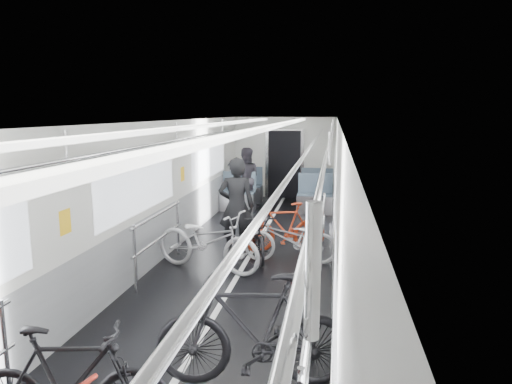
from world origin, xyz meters
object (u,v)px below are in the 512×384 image
bike_left_far (208,241)px  person_seated (246,178)px  bike_right_mid (290,239)px  bike_left_mid (71,384)px  person_standing (237,207)px  bike_right_far (284,227)px  bike_right_near (253,330)px  bike_aisle (257,235)px

bike_left_far → person_seated: 4.95m
bike_right_mid → person_seated: person_seated is taller
bike_left_mid → person_standing: size_ratio=0.90×
bike_right_far → person_seated: bearing=-176.4°
bike_right_mid → person_seated: bearing=-160.1°
bike_left_mid → person_seated: person_seated is taller
bike_left_far → bike_right_far: bike_left_far is taller
bike_right_near → bike_left_mid: bearing=-61.5°
bike_right_near → bike_right_far: bike_right_near is taller
bike_right_near → bike_right_mid: bike_right_near is taller
bike_left_far → bike_right_far: bearing=-26.8°
bike_left_mid → person_standing: (0.28, 4.86, 0.41)m
bike_left_mid → bike_right_mid: 4.72m
bike_left_mid → bike_left_far: (-0.01, 3.96, 0.02)m
person_standing → person_seated: 4.08m
bike_right_mid → bike_right_far: bike_right_far is taller
bike_left_mid → bike_left_far: bike_left_far is taller
bike_left_far → person_standing: size_ratio=1.07×
bike_right_far → bike_left_far: bearing=-60.7°
bike_left_mid → bike_aisle: bearing=-18.5°
bike_right_far → person_seated: size_ratio=0.95×
person_standing → bike_aisle: bearing=154.9°
bike_left_far → bike_right_mid: 1.42m
bike_right_near → bike_right_mid: bearing=171.8°
bike_left_mid → bike_right_near: 1.59m
bike_right_far → person_standing: bearing=-88.2°
bike_left_mid → bike_right_far: (1.10, 5.15, -0.01)m
bike_left_mid → bike_aisle: size_ratio=1.02×
bike_right_mid → bike_left_far: bearing=-65.8°
bike_right_near → person_seated: size_ratio=1.14×
bike_left_mid → bike_right_mid: bearing=-26.2°
bike_right_mid → person_seated: size_ratio=0.98×
bike_right_mid → bike_aisle: 0.64m
bike_left_far → bike_aisle: size_ratio=1.23×
bike_right_mid → bike_left_mid: bearing=-16.1°
bike_left_mid → bike_right_far: size_ratio=1.03×
bike_right_near → bike_aisle: bearing=-179.1°
person_seated → bike_right_mid: bearing=101.8°
bike_right_far → bike_right_mid: bearing=-1.9°
person_standing → bike_left_far: bearing=61.6°
bike_left_mid → bike_right_near: bike_right_near is taller
bike_right_mid → bike_right_far: 0.62m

